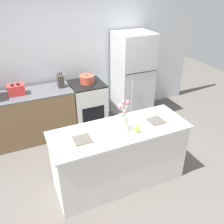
{
  "coord_description": "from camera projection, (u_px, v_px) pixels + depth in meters",
  "views": [
    {
      "loc": [
        -1.12,
        -2.25,
        2.56
      ],
      "look_at": [
        0.0,
        0.25,
        1.01
      ],
      "focal_mm": 38.0,
      "sensor_mm": 36.0,
      "label": 1
    }
  ],
  "objects": [
    {
      "name": "ground_plane",
      "position": [
        119.0,
        180.0,
        3.45
      ],
      "size": [
        10.0,
        10.0,
        0.0
      ],
      "primitive_type": "plane",
      "color": "#59544F"
    },
    {
      "name": "back_wall",
      "position": [
        73.0,
        53.0,
        4.37
      ],
      "size": [
        5.2,
        0.08,
        2.7
      ],
      "color": "silver",
      "rests_on": "ground_plane"
    },
    {
      "name": "kitchen_island",
      "position": [
        119.0,
        156.0,
        3.23
      ],
      "size": [
        1.8,
        0.66,
        0.89
      ],
      "color": "silver",
      "rests_on": "ground_plane"
    },
    {
      "name": "back_counter",
      "position": [
        25.0,
        117.0,
        4.12
      ],
      "size": [
        1.68,
        0.6,
        0.89
      ],
      "color": "brown",
      "rests_on": "ground_plane"
    },
    {
      "name": "stove_range",
      "position": [
        88.0,
        105.0,
        4.53
      ],
      "size": [
        0.6,
        0.61,
        0.89
      ],
      "color": "silver",
      "rests_on": "ground_plane"
    },
    {
      "name": "refrigerator",
      "position": [
        133.0,
        77.0,
        4.67
      ],
      "size": [
        0.68,
        0.67,
        1.71
      ],
      "color": "#B7BABC",
      "rests_on": "ground_plane"
    },
    {
      "name": "flower_vase",
      "position": [
        123.0,
        121.0,
        2.92
      ],
      "size": [
        0.15,
        0.16,
        0.41
      ],
      "color": "silver",
      "rests_on": "kitchen_island"
    },
    {
      "name": "pear_figurine",
      "position": [
        137.0,
        129.0,
        2.92
      ],
      "size": [
        0.08,
        0.08,
        0.13
      ],
      "color": "#9EBC47",
      "rests_on": "kitchen_island"
    },
    {
      "name": "plate_setting_left",
      "position": [
        82.0,
        140.0,
        2.79
      ],
      "size": [
        0.29,
        0.29,
        0.02
      ],
      "color": "beige",
      "rests_on": "kitchen_island"
    },
    {
      "name": "plate_setting_right",
      "position": [
        156.0,
        121.0,
        3.15
      ],
      "size": [
        0.29,
        0.29,
        0.02
      ],
      "color": "beige",
      "rests_on": "kitchen_island"
    },
    {
      "name": "toaster",
      "position": [
        16.0,
        90.0,
        3.85
      ],
      "size": [
        0.28,
        0.18,
        0.17
      ],
      "color": "red",
      "rests_on": "back_counter"
    },
    {
      "name": "cooking_pot",
      "position": [
        87.0,
        79.0,
        4.29
      ],
      "size": [
        0.26,
        0.26,
        0.17
      ],
      "color": "#CC4C38",
      "rests_on": "stove_range"
    },
    {
      "name": "knife_block",
      "position": [
        61.0,
        81.0,
        4.11
      ],
      "size": [
        0.1,
        0.14,
        0.27
      ],
      "color": "#3D3833",
      "rests_on": "back_counter"
    }
  ]
}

